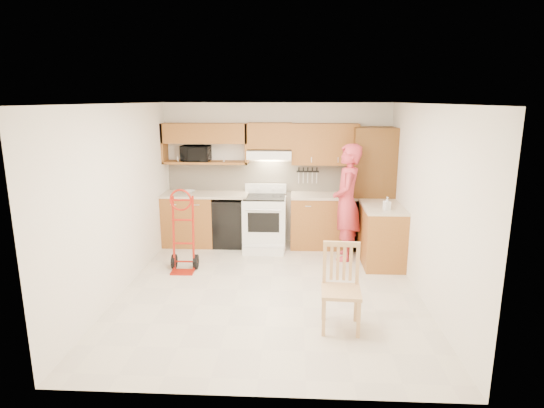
# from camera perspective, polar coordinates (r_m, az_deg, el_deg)

# --- Properties ---
(floor) EXTENTS (4.00, 4.50, 0.02)m
(floor) POSITION_cam_1_polar(r_m,az_deg,el_deg) (6.23, -0.24, -11.05)
(floor) COLOR beige
(floor) RESTS_ON ground
(ceiling) EXTENTS (4.00, 4.50, 0.02)m
(ceiling) POSITION_cam_1_polar(r_m,az_deg,el_deg) (5.68, -0.27, 12.79)
(ceiling) COLOR white
(ceiling) RESTS_ON ground
(wall_back) EXTENTS (4.00, 0.02, 2.50)m
(wall_back) POSITION_cam_1_polar(r_m,az_deg,el_deg) (8.05, 0.65, 3.90)
(wall_back) COLOR #F2E5CD
(wall_back) RESTS_ON ground
(wall_front) EXTENTS (4.00, 0.02, 2.50)m
(wall_front) POSITION_cam_1_polar(r_m,az_deg,el_deg) (3.67, -2.25, -7.57)
(wall_front) COLOR #F2E5CD
(wall_front) RESTS_ON ground
(wall_left) EXTENTS (0.02, 4.50, 2.50)m
(wall_left) POSITION_cam_1_polar(r_m,az_deg,el_deg) (6.27, -18.92, 0.51)
(wall_left) COLOR #F2E5CD
(wall_left) RESTS_ON ground
(wall_right) EXTENTS (0.02, 4.50, 2.50)m
(wall_right) POSITION_cam_1_polar(r_m,az_deg,el_deg) (6.06, 19.07, 0.08)
(wall_right) COLOR #F2E5CD
(wall_right) RESTS_ON ground
(backsplash) EXTENTS (3.92, 0.03, 0.55)m
(backsplash) POSITION_cam_1_polar(r_m,az_deg,el_deg) (8.03, 0.64, 3.52)
(backsplash) COLOR beige
(backsplash) RESTS_ON wall_back
(lower_cab_left) EXTENTS (0.90, 0.60, 0.90)m
(lower_cab_left) POSITION_cam_1_polar(r_m,az_deg,el_deg) (8.13, -10.45, -2.00)
(lower_cab_left) COLOR brown
(lower_cab_left) RESTS_ON ground
(dishwasher) EXTENTS (0.60, 0.60, 0.85)m
(dishwasher) POSITION_cam_1_polar(r_m,az_deg,el_deg) (8.00, -5.20, -2.27)
(dishwasher) COLOR black
(dishwasher) RESTS_ON ground
(lower_cab_right) EXTENTS (1.14, 0.60, 0.90)m
(lower_cab_right) POSITION_cam_1_polar(r_m,az_deg,el_deg) (7.93, 6.55, -2.25)
(lower_cab_right) COLOR brown
(lower_cab_right) RESTS_ON ground
(countertop_left) EXTENTS (1.50, 0.63, 0.04)m
(countertop_left) POSITION_cam_1_polar(r_m,az_deg,el_deg) (7.95, -8.48, 1.23)
(countertop_left) COLOR beige
(countertop_left) RESTS_ON lower_cab_left
(countertop_right) EXTENTS (1.14, 0.63, 0.04)m
(countertop_right) POSITION_cam_1_polar(r_m,az_deg,el_deg) (7.81, 6.64, 1.07)
(countertop_right) COLOR beige
(countertop_right) RESTS_ON lower_cab_right
(cab_return_right) EXTENTS (0.60, 1.00, 0.90)m
(cab_return_right) POSITION_cam_1_polar(r_m,az_deg,el_deg) (7.27, 13.80, -3.98)
(cab_return_right) COLOR brown
(cab_return_right) RESTS_ON ground
(countertop_return) EXTENTS (0.63, 1.00, 0.04)m
(countertop_return) POSITION_cam_1_polar(r_m,az_deg,el_deg) (7.15, 14.01, -0.38)
(countertop_return) COLOR beige
(countertop_return) RESTS_ON cab_return_right
(pantry_tall) EXTENTS (0.70, 0.60, 2.10)m
(pantry_tall) POSITION_cam_1_polar(r_m,az_deg,el_deg) (7.89, 12.63, 1.91)
(pantry_tall) COLOR brown
(pantry_tall) RESTS_ON ground
(upper_cab_left) EXTENTS (1.50, 0.33, 0.34)m
(upper_cab_left) POSITION_cam_1_polar(r_m,az_deg,el_deg) (7.94, -8.55, 8.94)
(upper_cab_left) COLOR brown
(upper_cab_left) RESTS_ON wall_back
(upper_shelf_mw) EXTENTS (1.50, 0.33, 0.04)m
(upper_shelf_mw) POSITION_cam_1_polar(r_m,az_deg,el_deg) (7.99, -8.43, 5.29)
(upper_shelf_mw) COLOR brown
(upper_shelf_mw) RESTS_ON wall_back
(upper_cab_center) EXTENTS (0.76, 0.33, 0.44)m
(upper_cab_center) POSITION_cam_1_polar(r_m,az_deg,el_deg) (7.80, -0.28, 8.71)
(upper_cab_center) COLOR brown
(upper_cab_center) RESTS_ON wall_back
(upper_cab_right) EXTENTS (1.14, 0.33, 0.70)m
(upper_cab_right) POSITION_cam_1_polar(r_m,az_deg,el_deg) (7.81, 6.75, 7.60)
(upper_cab_right) COLOR brown
(upper_cab_right) RESTS_ON wall_back
(range_hood) EXTENTS (0.76, 0.46, 0.14)m
(range_hood) POSITION_cam_1_polar(r_m,az_deg,el_deg) (7.76, -0.31, 6.39)
(range_hood) COLOR white
(range_hood) RESTS_ON wall_back
(knife_strip) EXTENTS (0.40, 0.05, 0.29)m
(knife_strip) POSITION_cam_1_polar(r_m,az_deg,el_deg) (7.99, 4.58, 3.72)
(knife_strip) COLOR black
(knife_strip) RESTS_ON backsplash
(microwave) EXTENTS (0.50, 0.35, 0.27)m
(microwave) POSITION_cam_1_polar(r_m,az_deg,el_deg) (8.01, -9.69, 6.39)
(microwave) COLOR black
(microwave) RESTS_ON upper_shelf_mw
(range) EXTENTS (0.74, 0.97, 1.08)m
(range) POSITION_cam_1_polar(r_m,az_deg,el_deg) (7.76, -0.97, -1.81)
(range) COLOR white
(range) RESTS_ON ground
(person) EXTENTS (0.53, 0.74, 1.88)m
(person) POSITION_cam_1_polar(r_m,az_deg,el_deg) (7.26, 9.52, 0.19)
(person) COLOR #C53644
(person) RESTS_ON ground
(hand_truck) EXTENTS (0.46, 0.42, 1.15)m
(hand_truck) POSITION_cam_1_polar(r_m,az_deg,el_deg) (6.84, -11.38, -3.88)
(hand_truck) COLOR #A21A0D
(hand_truck) RESTS_ON ground
(dining_chair) EXTENTS (0.46, 0.50, 0.97)m
(dining_chair) POSITION_cam_1_polar(r_m,az_deg,el_deg) (5.15, 8.82, -10.61)
(dining_chair) COLOR tan
(dining_chair) RESTS_ON ground
(soap_bottle) EXTENTS (0.11, 0.11, 0.20)m
(soap_bottle) POSITION_cam_1_polar(r_m,az_deg,el_deg) (6.88, 14.46, 0.08)
(soap_bottle) COLOR white
(soap_bottle) RESTS_ON countertop_return
(bowl) EXTENTS (0.24, 0.24, 0.05)m
(bowl) POSITION_cam_1_polar(r_m,az_deg,el_deg) (8.01, -10.57, 1.55)
(bowl) COLOR white
(bowl) RESTS_ON countertop_left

